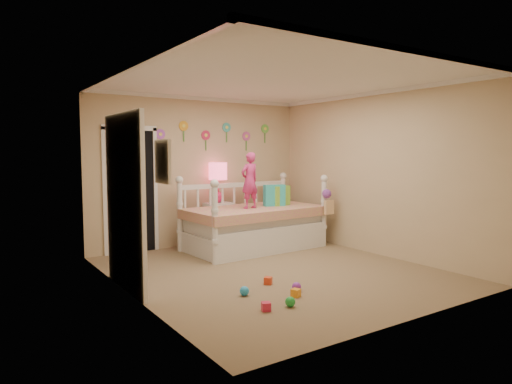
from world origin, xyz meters
TOP-DOWN VIEW (x-y plane):
  - floor at (0.00, 0.00)m, footprint 4.00×4.50m
  - ceiling at (0.00, 0.00)m, footprint 4.00×4.50m
  - back_wall at (0.00, 2.25)m, footprint 4.00×0.01m
  - left_wall at (-2.00, 0.00)m, footprint 0.01×4.50m
  - right_wall at (2.00, 0.00)m, footprint 0.01×4.50m
  - crown_molding at (0.00, 0.00)m, footprint 4.00×4.50m
  - daybed at (0.58, 1.40)m, footprint 2.41×1.38m
  - pillow_turquoise at (0.98, 1.35)m, footprint 0.39×0.21m
  - pillow_lime at (1.13, 1.36)m, footprint 0.38×0.21m
  - child at (0.44, 1.30)m, footprint 0.37×0.27m
  - nightstand at (0.27, 2.07)m, footprint 0.50×0.41m
  - table_lamp at (0.27, 2.07)m, footprint 0.32×0.32m
  - closet_doorway at (-1.25, 2.23)m, footprint 0.90×0.04m
  - flower_decals at (-0.09, 2.24)m, footprint 3.40×0.02m
  - mirror_closet at (-1.96, 0.30)m, footprint 0.07×1.30m
  - wall_picture at (-1.97, -0.90)m, footprint 0.05×0.34m
  - hanging_bag at (1.70, 0.79)m, footprint 0.20×0.16m
  - toy_scatter at (-0.62, -0.74)m, footprint 1.13×1.47m

SIDE VIEW (x-z plane):
  - floor at x=0.00m, z-range -0.01..0.01m
  - toy_scatter at x=-0.62m, z-range 0.00..0.11m
  - nightstand at x=0.27m, z-range 0.00..0.75m
  - daybed at x=0.58m, z-range 0.00..1.28m
  - hanging_bag at x=1.70m, z-range 0.60..0.96m
  - pillow_lime at x=1.13m, z-range 0.71..1.05m
  - pillow_turquoise at x=0.98m, z-range 0.71..1.08m
  - closet_doorway at x=-1.25m, z-range 0.00..2.07m
  - mirror_closet at x=-1.96m, z-range 0.00..2.10m
  - child at x=0.44m, z-range 0.71..1.64m
  - table_lamp at x=0.27m, z-range 0.86..1.57m
  - back_wall at x=0.00m, z-range 0.00..2.60m
  - left_wall at x=-2.00m, z-range 0.00..2.60m
  - right_wall at x=2.00m, z-range 0.00..2.60m
  - wall_picture at x=-1.97m, z-range 1.34..1.76m
  - flower_decals at x=-0.09m, z-range 1.69..2.19m
  - crown_molding at x=0.00m, z-range 2.54..2.60m
  - ceiling at x=0.00m, z-range 2.60..2.60m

